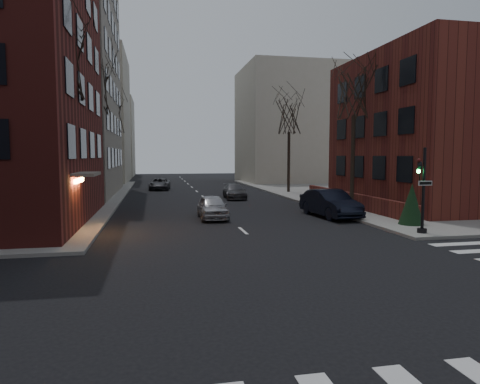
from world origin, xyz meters
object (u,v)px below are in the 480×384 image
object	(u,v)px
traffic_signal	(422,196)
tree_left_a	(60,60)
streetlamp_near	(97,149)
sandwich_board	(338,204)
streetlamp_far	(120,151)
tree_left_c	(112,116)
tree_left_b	(94,88)
car_lane_far	(160,184)
parked_sedan	(330,203)
tree_right_a	(354,91)
evergreen_shrub	(412,204)
car_lane_gray	(234,191)
tree_right_b	(289,117)
car_lane_silver	(212,207)

from	to	relation	value
traffic_signal	tree_left_a	bearing A→B (deg)	163.35
streetlamp_near	sandwich_board	bearing A→B (deg)	-18.41
streetlamp_far	tree_left_c	bearing A→B (deg)	-106.70
tree_left_b	car_lane_far	size ratio (longest dim) A/B	2.36
parked_sedan	car_lane_far	size ratio (longest dim) A/B	1.12
streetlamp_near	streetlamp_far	world-z (taller)	same
tree_right_a	traffic_signal	bearing A→B (deg)	-95.47
traffic_signal	evergreen_shrub	world-z (taller)	traffic_signal
tree_left_c	sandwich_board	xyz separation A→B (m)	(16.10, -23.16, -7.41)
traffic_signal	car_lane_gray	distance (m)	19.58
traffic_signal	car_lane_gray	xyz separation A→B (m)	(-5.43, 18.77, -1.27)
tree_left_a	streetlamp_far	size ratio (longest dim) A/B	1.63
streetlamp_far	evergreen_shrub	distance (m)	35.28
tree_right_b	sandwich_board	bearing A→B (deg)	-95.65
traffic_signal	tree_right_b	world-z (taller)	tree_right_b
streetlamp_near	car_lane_silver	size ratio (longest dim) A/B	1.53
streetlamp_near	evergreen_shrub	size ratio (longest dim) A/B	2.90
streetlamp_far	sandwich_board	xyz separation A→B (m)	(15.50, -25.16, -3.61)
tree_right_a	tree_right_b	xyz separation A→B (m)	(0.00, 14.00, -0.44)
tree_right_a	sandwich_board	world-z (taller)	tree_right_a
tree_right_a	streetlamp_near	xyz separation A→B (m)	(-17.00, 4.00, -3.79)
traffic_signal	tree_left_c	size ratio (longest dim) A/B	0.41
car_lane_silver	sandwich_board	bearing A→B (deg)	3.24
traffic_signal	car_lane_silver	size ratio (longest dim) A/B	0.97
traffic_signal	tree_right_a	distance (m)	10.92
tree_left_b	tree_right_a	xyz separation A→B (m)	(17.60, -8.00, -0.88)
traffic_signal	tree_left_a	xyz separation A→B (m)	(-16.74, 5.01, 6.56)
tree_left_c	car_lane_far	world-z (taller)	tree_left_c
tree_right_a	car_lane_silver	size ratio (longest dim) A/B	2.37
car_lane_silver	streetlamp_near	bearing A→B (deg)	143.47
tree_left_c	evergreen_shrub	world-z (taller)	tree_left_c
tree_left_b	car_lane_gray	world-z (taller)	tree_left_b
evergreen_shrub	traffic_signal	bearing A→B (deg)	-113.20
tree_left_b	tree_right_b	distance (m)	18.64
evergreen_shrub	parked_sedan	bearing A→B (deg)	122.32
tree_right_a	streetlamp_far	size ratio (longest dim) A/B	1.55
tree_right_b	tree_left_c	bearing A→B (deg)	155.56
parked_sedan	sandwich_board	world-z (taller)	parked_sedan
tree_left_b	tree_left_c	distance (m)	14.03
car_lane_far	tree_left_b	bearing A→B (deg)	-105.75
tree_left_c	tree_left_b	bearing A→B (deg)	-90.00
tree_right_a	evergreen_shrub	xyz separation A→B (m)	(0.13, -6.69, -6.80)
streetlamp_near	traffic_signal	bearing A→B (deg)	-38.87
tree_left_a	parked_sedan	xyz separation A→B (m)	(15.00, 1.62, -7.63)
evergreen_shrub	sandwich_board	bearing A→B (deg)	106.38
traffic_signal	car_lane_gray	size ratio (longest dim) A/B	0.91
streetlamp_near	car_lane_gray	size ratio (longest dim) A/B	1.42
tree_right_b	traffic_signal	bearing A→B (deg)	-92.15
streetlamp_near	parked_sedan	world-z (taller)	streetlamp_near
tree_left_c	streetlamp_far	size ratio (longest dim) A/B	1.55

